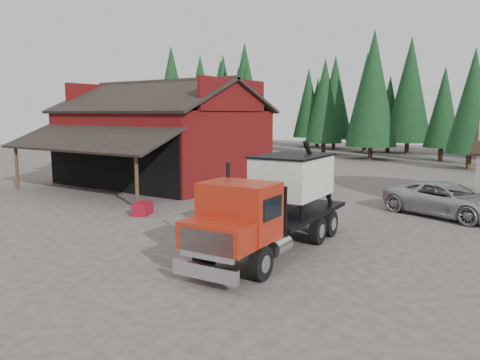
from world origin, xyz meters
The scene contains 9 objects.
ground centered at (0.00, 0.00, 0.00)m, with size 120.00×120.00×0.00m, color #463C37.
red_barn centered at (-11.00, 9.90, 2.69)m, with size 12.80×13.63×7.18m.
conifer_backdrop centered at (0.00, 42.00, 0.00)m, with size 76.00×16.00×16.00m, color black, non-canonical shape.
near_pine_a centered at (-22.00, 28.00, 6.39)m, with size 4.40×4.40×11.40m.
near_pine_b centered at (6.00, 30.00, 5.89)m, with size 3.96×3.96×10.40m.
near_pine_d centered at (-4.00, 34.00, 7.39)m, with size 5.28×5.28×13.40m.
feed_truck centered at (4.01, -0.56, 1.80)m, with size 2.86×8.64×3.85m.
silver_car centered at (8.00, 8.93, 0.80)m, with size 2.67×5.79×1.61m, color #AEB0B6.
equip_box centered at (-4.23, 1.12, 0.30)m, with size 0.70×1.10×0.60m, color maroon.
Camera 1 is at (11.93, -14.61, 4.87)m, focal length 35.00 mm.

